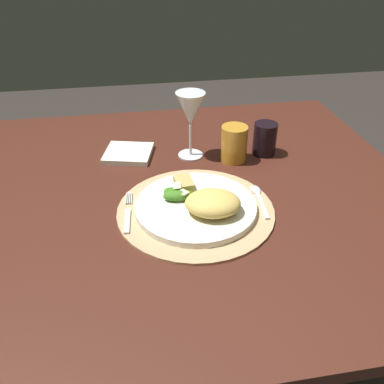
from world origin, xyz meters
name	(u,v)px	position (x,y,z in m)	size (l,w,h in m)	color
ground_plane	(178,368)	(0.00, 0.00, 0.00)	(6.00, 6.00, 0.00)	#312B27
dining_table	(174,238)	(0.00, 0.00, 0.58)	(1.23, 1.05, 0.73)	#482117
placemat	(196,210)	(0.04, -0.09, 0.73)	(0.36, 0.36, 0.01)	tan
dinner_plate	(196,206)	(0.04, -0.09, 0.74)	(0.28, 0.28, 0.02)	silver
pasta_serving	(213,203)	(0.07, -0.13, 0.77)	(0.12, 0.10, 0.05)	#E7C35F
salad_greens	(177,195)	(0.00, -0.06, 0.76)	(0.08, 0.07, 0.03)	#38761D
bread_piece	(184,183)	(0.03, -0.02, 0.76)	(0.06, 0.04, 0.02)	tan
fork	(128,214)	(-0.11, -0.09, 0.74)	(0.03, 0.15, 0.00)	silver
spoon	(258,196)	(0.20, -0.07, 0.74)	(0.03, 0.14, 0.01)	silver
napkin	(128,153)	(-0.10, 0.20, 0.74)	(0.13, 0.12, 0.01)	white
wine_glass	(190,111)	(0.07, 0.17, 0.86)	(0.08, 0.08, 0.18)	silver
amber_tumbler	(234,144)	(0.19, 0.13, 0.78)	(0.07, 0.07, 0.10)	#C88929
dark_tumbler	(265,139)	(0.28, 0.15, 0.78)	(0.07, 0.07, 0.09)	black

